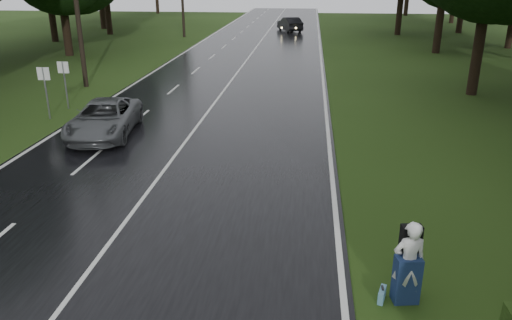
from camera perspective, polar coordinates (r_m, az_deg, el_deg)
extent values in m
plane|color=#263F12|center=(11.49, -21.17, -15.34)|extent=(160.00, 160.00, 0.00)
cube|color=black|center=(29.26, -3.70, 7.90)|extent=(12.00, 140.00, 0.04)
cube|color=silver|center=(29.26, -3.70, 7.95)|extent=(0.12, 140.00, 0.01)
imported|color=#4F5255|center=(21.88, -16.98, 4.59)|extent=(2.96, 5.38, 1.43)
imported|color=black|center=(59.89, 3.89, 15.27)|extent=(3.30, 5.09, 1.58)
imported|color=silver|center=(10.86, 17.08, -11.15)|extent=(0.75, 0.55, 1.86)
cube|color=navy|center=(11.08, 16.86, -12.96)|extent=(0.57, 0.43, 1.04)
cube|color=black|center=(10.90, 17.31, -8.57)|extent=(0.45, 0.29, 0.60)
cube|color=teal|center=(11.17, 14.22, -14.72)|extent=(0.23, 0.41, 0.28)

